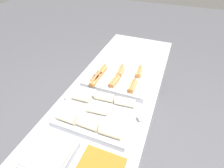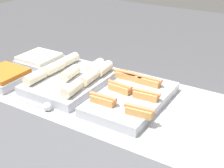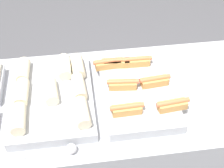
% 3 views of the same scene
% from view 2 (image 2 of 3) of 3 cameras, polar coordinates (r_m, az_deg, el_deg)
% --- Properties ---
extents(tray_hotdogs, '(0.39, 0.52, 0.10)m').
position_cam_2_polar(tray_hotdogs, '(1.62, 3.64, -2.39)').
color(tray_hotdogs, '#A8AAB2').
rests_on(tray_hotdogs, counter).
extents(tray_wraps, '(0.37, 0.51, 0.11)m').
position_cam_2_polar(tray_wraps, '(1.82, -7.35, 0.99)').
color(tray_wraps, '#A8AAB2').
rests_on(tray_wraps, counter).
extents(tray_side_front, '(0.24, 0.24, 0.07)m').
position_cam_2_polar(tray_side_front, '(1.94, -19.06, 1.27)').
color(tray_side_front, '#A8AAB2').
rests_on(tray_side_front, counter).
extents(tray_side_back, '(0.24, 0.24, 0.07)m').
position_cam_2_polar(tray_side_back, '(2.12, -13.09, 4.20)').
color(tray_side_back, '#A8AAB2').
rests_on(tray_side_back, counter).
extents(serving_spoon_near, '(0.22, 0.04, 0.04)m').
position_cam_2_polar(serving_spoon_near, '(1.60, -12.20, -3.99)').
color(serving_spoon_near, silver).
rests_on(serving_spoon_near, counter).
extents(serving_spoon_far, '(0.21, 0.04, 0.04)m').
position_cam_2_polar(serving_spoon_far, '(2.00, -1.10, 3.06)').
color(serving_spoon_far, silver).
rests_on(serving_spoon_far, counter).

